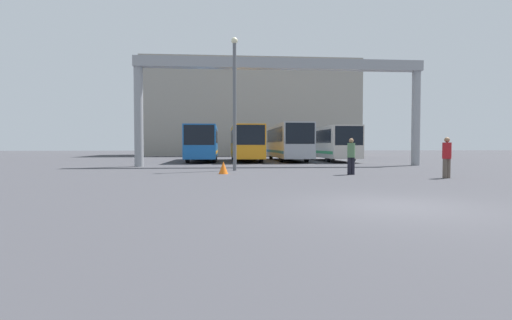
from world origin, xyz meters
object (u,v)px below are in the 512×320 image
lamp_post (235,98)px  traffic_cone (223,168)px  pedestrian_near_left (351,155)px  bus_slot_2 (287,140)px  bus_slot_1 (246,141)px  pedestrian_far_center (447,156)px  bus_slot_0 (203,141)px  bus_slot_3 (331,142)px

lamp_post → traffic_cone: bearing=-103.8°
pedestrian_near_left → lamp_post: size_ratio=0.24×
bus_slot_2 → traffic_cone: bus_slot_2 is taller
bus_slot_2 → lamp_post: size_ratio=1.67×
bus_slot_1 → traffic_cone: bearing=-97.5°
bus_slot_2 → lamp_post: (-5.31, -14.16, 2.20)m
pedestrian_far_center → bus_slot_2: bearing=88.6°
bus_slot_0 → pedestrian_near_left: bus_slot_0 is taller
bus_slot_1 → bus_slot_2: (3.88, 0.91, 0.10)m
traffic_cone → bus_slot_1: bearing=82.5°
lamp_post → bus_slot_1: bearing=83.8°
bus_slot_0 → bus_slot_2: size_ratio=0.92×
bus_slot_1 → bus_slot_2: 3.99m
traffic_cone → lamp_post: (0.65, 2.63, 3.78)m
traffic_cone → bus_slot_0: bearing=96.3°
bus_slot_3 → pedestrian_near_left: bus_slot_3 is taller
bus_slot_0 → bus_slot_1: (3.88, -0.44, 0.01)m
bus_slot_2 → pedestrian_near_left: 17.87m
pedestrian_near_left → bus_slot_3: bearing=-104.2°
bus_slot_1 → lamp_post: bearing=-96.2°
bus_slot_0 → traffic_cone: 16.48m
bus_slot_0 → lamp_post: (2.45, -13.68, 2.31)m
pedestrian_near_left → lamp_post: (-5.53, 3.69, 3.16)m
pedestrian_near_left → bus_slot_1: bearing=-78.3°
bus_slot_1 → bus_slot_3: (7.76, -0.05, -0.03)m
pedestrian_far_center → traffic_cone: size_ratio=2.86×
bus_slot_3 → lamp_post: 16.25m
bus_slot_1 → traffic_cone: (-2.08, -15.88, -1.48)m
bus_slot_1 → lamp_post: 13.52m
bus_slot_1 → bus_slot_2: bearing=13.2°
bus_slot_3 → traffic_cone: (-9.84, -15.82, -1.45)m
bus_slot_3 → pedestrian_near_left: (-3.66, -16.88, -0.82)m
bus_slot_0 → traffic_cone: bearing=-83.7°
bus_slot_1 → lamp_post: size_ratio=1.43×
bus_slot_0 → lamp_post: lamp_post is taller
bus_slot_2 → pedestrian_near_left: bearing=-89.3°
bus_slot_0 → pedestrian_far_center: bus_slot_0 is taller
bus_slot_2 → bus_slot_1: bearing=-166.8°
bus_slot_0 → pedestrian_near_left: bearing=-65.3°
bus_slot_3 → traffic_cone: bus_slot_3 is taller
pedestrian_near_left → pedestrian_far_center: bearing=144.0°
bus_slot_0 → bus_slot_1: bus_slot_1 is taller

